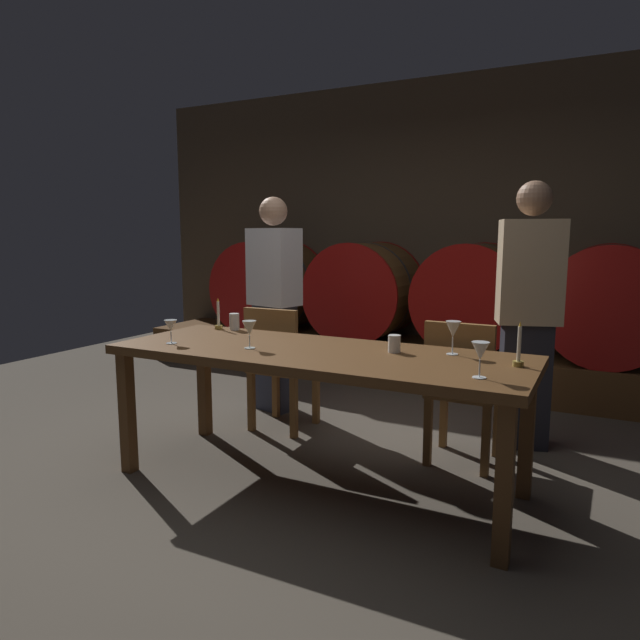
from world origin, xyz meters
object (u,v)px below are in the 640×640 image
at_px(dining_table, 317,364).
at_px(wine_barrel_far_left, 270,287).
at_px(wine_glass_far_left, 171,326).
at_px(cup_left, 234,322).
at_px(wine_barrel_center_left, 365,291).
at_px(candle_right, 519,354).
at_px(chair_right, 462,386).
at_px(wine_barrel_center_right, 475,297).
at_px(wine_barrel_far_right, 608,303).
at_px(guest_right, 528,314).
at_px(wine_glass_center_left, 249,329).
at_px(wine_glass_far_right, 480,352).
at_px(guest_left, 274,303).
at_px(cup_right, 394,344).
at_px(candle_left, 218,321).
at_px(wine_glass_center_right, 453,330).
at_px(chair_left, 279,363).

bearing_deg(dining_table, wine_barrel_far_left, 126.63).
height_order(wine_glass_far_left, cup_left, wine_glass_far_left).
bearing_deg(dining_table, wine_glass_far_left, -165.69).
height_order(wine_barrel_center_left, candle_right, wine_barrel_center_left).
bearing_deg(chair_right, wine_barrel_center_right, -78.88).
relative_size(wine_barrel_far_right, guest_right, 0.56).
distance_m(wine_glass_center_left, cup_left, 0.63).
height_order(wine_glass_far_right, cup_left, wine_glass_far_right).
relative_size(wine_glass_far_left, cup_left, 1.27).
xyz_separation_m(guest_left, wine_glass_center_left, (0.57, -1.19, 0.02)).
bearing_deg(cup_left, wine_glass_far_left, -94.83).
xyz_separation_m(dining_table, wine_glass_far_left, (-0.83, -0.21, 0.17)).
bearing_deg(cup_left, chair_right, 11.09).
height_order(wine_barrel_far_right, wine_glass_far_left, wine_barrel_far_right).
distance_m(wine_barrel_far_left, guest_left, 1.65).
bearing_deg(wine_barrel_far_left, guest_left, -56.89).
distance_m(guest_right, wine_glass_far_left, 2.21).
bearing_deg(wine_glass_far_right, guest_left, 145.04).
xyz_separation_m(wine_barrel_far_right, wine_glass_center_left, (-1.74, -2.57, 0.04)).
xyz_separation_m(guest_left, cup_left, (0.14, -0.73, -0.04)).
xyz_separation_m(chair_right, cup_right, (-0.26, -0.48, 0.32)).
bearing_deg(cup_right, wine_barrel_center_right, 91.73).
bearing_deg(wine_glass_far_left, wine_barrel_far_left, 110.52).
bearing_deg(cup_left, wine_glass_far_right, -18.01).
distance_m(candle_left, cup_left, 0.11).
distance_m(wine_barrel_center_left, cup_left, 2.11).
distance_m(wine_barrel_center_right, candle_right, 2.45).
relative_size(candle_left, wine_glass_center_right, 1.18).
relative_size(chair_right, cup_right, 9.57).
height_order(candle_left, wine_glass_center_left, candle_left).
height_order(wine_barrel_center_right, wine_glass_far_left, wine_barrel_center_right).
height_order(wine_barrel_far_right, candle_right, wine_barrel_far_right).
bearing_deg(wine_glass_far_left, chair_right, 29.39).
xyz_separation_m(wine_barrel_far_left, guest_right, (2.76, -1.32, 0.05)).
bearing_deg(wine_barrel_far_right, wine_barrel_far_left, 180.00).
bearing_deg(wine_barrel_center_left, candle_right, -53.24).
height_order(wine_barrel_center_right, chair_right, wine_barrel_center_right).
relative_size(chair_left, chair_right, 1.00).
distance_m(wine_glass_far_left, wine_glass_center_left, 0.49).
bearing_deg(guest_right, candle_left, 6.51).
distance_m(cup_left, cup_right, 1.19).
distance_m(chair_left, candle_right, 1.78).
bearing_deg(wine_glass_center_right, wine_barrel_center_right, 99.14).
distance_m(dining_table, guest_right, 1.48).
bearing_deg(wine_glass_far_left, wine_glass_far_right, 0.09).
distance_m(dining_table, wine_glass_far_left, 0.87).
distance_m(wine_barrel_center_left, candle_left, 2.14).
bearing_deg(wine_barrel_far_left, wine_barrel_far_right, 0.00).
height_order(candle_right, cup_right, candle_right).
xyz_separation_m(wine_barrel_center_right, wine_glass_center_right, (0.36, -2.23, 0.06)).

